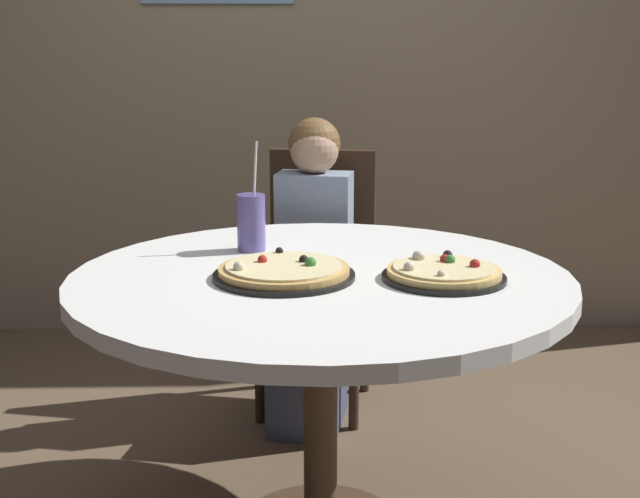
% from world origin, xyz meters
% --- Properties ---
extents(wall_with_window, '(5.20, 0.14, 2.90)m').
position_xyz_m(wall_with_window, '(-0.00, 1.83, 1.45)').
color(wall_with_window, gray).
rests_on(wall_with_window, ground_plane).
extents(dining_table, '(1.27, 1.27, 0.75)m').
position_xyz_m(dining_table, '(0.00, 0.00, 0.66)').
color(dining_table, white).
rests_on(dining_table, ground_plane).
extents(chair_wooden, '(0.47, 0.47, 0.95)m').
position_xyz_m(chair_wooden, '(0.02, 0.94, 0.53)').
color(chair_wooden, '#382619').
rests_on(chair_wooden, ground_plane).
extents(diner_child, '(0.32, 0.43, 1.08)m').
position_xyz_m(diner_child, '(-0.01, 0.76, 0.48)').
color(diner_child, '#3F4766').
rests_on(diner_child, ground_plane).
extents(pizza_veggie, '(0.30, 0.30, 0.05)m').
position_xyz_m(pizza_veggie, '(0.30, -0.07, 0.77)').
color(pizza_veggie, black).
rests_on(pizza_veggie, dining_table).
extents(pizza_cheese, '(0.35, 0.35, 0.05)m').
position_xyz_m(pizza_cheese, '(-0.09, -0.05, 0.77)').
color(pizza_cheese, black).
rests_on(pizza_cheese, dining_table).
extents(soda_cup, '(0.08, 0.08, 0.31)m').
position_xyz_m(soda_cup, '(-0.19, 0.25, 0.83)').
color(soda_cup, '#6659A5').
rests_on(soda_cup, dining_table).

